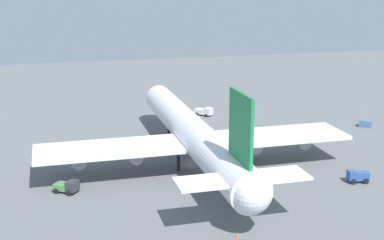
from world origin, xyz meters
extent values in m
plane|color=slate|center=(0.00, 0.00, 0.00)|extent=(283.16, 283.16, 0.00)
cylinder|color=silver|center=(0.00, 0.00, 6.51)|extent=(64.86, 6.48, 6.48)
sphere|color=silver|center=(32.43, 0.00, 6.51)|extent=(6.35, 6.35, 6.35)
sphere|color=silver|center=(-32.43, 0.00, 6.51)|extent=(5.51, 5.51, 5.51)
cube|color=#1E7F47|center=(-27.24, 0.00, 14.93)|extent=(9.08, 0.50, 10.37)
cube|color=silver|center=(-28.54, -5.16, 7.48)|extent=(5.84, 9.72, 0.36)
cube|color=silver|center=(-28.54, 5.16, 7.48)|extent=(5.84, 9.72, 0.36)
cube|color=silver|center=(-3.24, -16.10, 5.54)|extent=(11.03, 28.31, 0.70)
cube|color=silver|center=(-3.24, 16.10, 5.54)|extent=(11.03, 28.31, 0.70)
cylinder|color=gray|center=(-2.24, -11.85, 3.82)|extent=(5.19, 2.72, 2.72)
cylinder|color=gray|center=(-2.24, -22.33, 3.82)|extent=(5.19, 2.72, 2.72)
cylinder|color=gray|center=(-2.24, 11.85, 3.82)|extent=(5.19, 2.72, 2.72)
cylinder|color=gray|center=(-2.24, 22.33, 3.82)|extent=(5.19, 2.72, 2.72)
cylinder|color=black|center=(20.76, 0.00, 1.63)|extent=(0.70, 0.70, 3.27)
cylinder|color=black|center=(-3.24, -3.56, 1.63)|extent=(0.70, 0.70, 3.27)
cylinder|color=black|center=(-3.24, 3.56, 1.63)|extent=(0.70, 0.70, 3.27)
cube|color=#2D5193|center=(-17.32, -25.20, 1.39)|extent=(1.97, 1.43, 1.77)
cube|color=#2D5193|center=(-17.59, -27.06, 1.20)|extent=(2.17, 2.81, 1.39)
cylinder|color=black|center=(-16.35, -25.47, 0.50)|extent=(0.42, 1.04, 1.01)
cylinder|color=black|center=(-18.33, -25.18, 0.50)|extent=(0.42, 1.04, 1.01)
cylinder|color=black|center=(-16.69, -27.77, 0.50)|extent=(0.42, 1.04, 1.01)
cylinder|color=black|center=(-18.67, -27.48, 0.50)|extent=(0.42, 1.04, 1.01)
cube|color=#333338|center=(-9.29, 23.85, 1.35)|extent=(2.76, 2.64, 1.78)
cube|color=#4C8C4C|center=(-8.05, 25.53, 0.98)|extent=(3.29, 3.36, 1.03)
cylinder|color=black|center=(-10.27, 24.54, 0.46)|extent=(0.78, 0.91, 0.93)
cylinder|color=black|center=(-8.34, 23.12, 0.46)|extent=(0.78, 0.91, 0.93)
cylinder|color=black|center=(-8.73, 26.63, 0.46)|extent=(0.78, 0.91, 0.93)
cylinder|color=black|center=(-6.80, 25.20, 0.46)|extent=(0.78, 0.91, 0.93)
cube|color=#B21E19|center=(24.04, -20.53, 1.21)|extent=(2.51, 2.33, 1.65)
cube|color=#B21E19|center=(23.14, -18.53, 1.03)|extent=(2.96, 3.33, 1.29)
cylinder|color=black|center=(23.04, -20.97, 0.38)|extent=(0.57, 0.81, 0.76)
cylinder|color=black|center=(25.04, -20.07, 0.38)|extent=(0.57, 0.81, 0.76)
cylinder|color=black|center=(21.92, -18.48, 0.38)|extent=(0.57, 0.81, 0.76)
cylinder|color=black|center=(23.92, -17.59, 0.38)|extent=(0.57, 0.81, 0.76)
cube|color=silver|center=(35.56, -14.15, 1.32)|extent=(2.74, 2.76, 1.84)
cube|color=white|center=(37.40, -12.55, 1.04)|extent=(3.63, 3.53, 1.28)
cylinder|color=black|center=(34.83, -13.31, 0.40)|extent=(0.79, 0.74, 0.80)
cylinder|color=black|center=(36.29, -14.99, 0.40)|extent=(0.79, 0.74, 0.80)
cylinder|color=black|center=(37.11, -11.33, 0.40)|extent=(0.79, 0.74, 0.80)
cylinder|color=black|center=(38.57, -13.01, 0.40)|extent=(0.79, 0.74, 0.80)
cube|color=#4C729E|center=(15.15, -48.84, 0.86)|extent=(3.51, 3.57, 1.73)
cone|color=orange|center=(31.86, 2.91, 0.32)|extent=(0.45, 0.45, 0.64)
cone|color=orange|center=(-31.86, 1.84, 0.34)|extent=(0.47, 0.47, 0.67)
camera|label=1|loc=(-98.10, 26.50, 36.10)|focal=50.36mm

